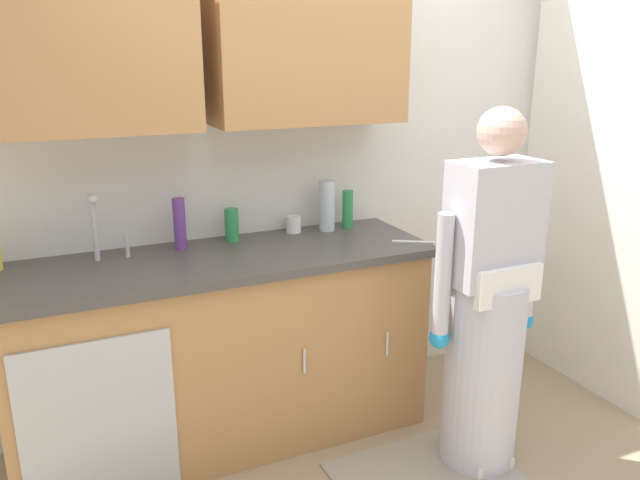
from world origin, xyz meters
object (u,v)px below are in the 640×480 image
(sink, at_px, (111,272))
(person_at_sink, at_px, (486,322))
(bottle_water_short, at_px, (327,206))
(knife_on_counter, at_px, (417,242))
(bottle_soap, at_px, (348,209))
(cup_by_sink, at_px, (294,224))
(bottle_cleaner_spray, at_px, (180,224))
(bottle_water_tall, at_px, (232,225))

(sink, relative_size, person_at_sink, 0.31)
(bottle_water_short, xyz_separation_m, knife_on_counter, (0.30, -0.38, -0.13))
(bottle_soap, distance_m, knife_on_counter, 0.44)
(person_at_sink, height_order, cup_by_sink, person_at_sink)
(bottle_water_short, relative_size, cup_by_sink, 3.15)
(sink, bearing_deg, bottle_cleaner_spray, 26.22)
(bottle_soap, height_order, bottle_cleaner_spray, bottle_cleaner_spray)
(bottle_water_short, bearing_deg, bottle_soap, 2.04)
(sink, height_order, bottle_water_short, sink)
(sink, xyz_separation_m, bottle_water_short, (1.10, 0.18, 0.15))
(bottle_water_short, bearing_deg, knife_on_counter, -51.34)
(person_at_sink, bearing_deg, bottle_water_short, 114.60)
(person_at_sink, relative_size, bottle_water_tall, 10.10)
(bottle_water_short, height_order, bottle_cleaner_spray, bottle_water_short)
(bottle_water_tall, bearing_deg, sink, -162.13)
(bottle_water_tall, distance_m, bottle_water_short, 0.51)
(sink, bearing_deg, bottle_water_tall, 17.87)
(sink, distance_m, bottle_cleaner_spray, 0.40)
(person_at_sink, height_order, knife_on_counter, person_at_sink)
(sink, xyz_separation_m, bottle_cleaner_spray, (0.34, 0.17, 0.14))
(bottle_water_tall, bearing_deg, knife_on_counter, -26.11)
(person_at_sink, xyz_separation_m, bottle_cleaner_spray, (-1.14, 0.83, 0.37))
(person_at_sink, xyz_separation_m, bottle_water_short, (-0.38, 0.83, 0.38))
(knife_on_counter, bearing_deg, bottle_water_tall, 4.14)
(sink, height_order, cup_by_sink, sink)
(bottle_water_tall, distance_m, bottle_soap, 0.62)
(bottle_water_tall, bearing_deg, person_at_sink, -43.85)
(sink, height_order, bottle_water_tall, sink)
(bottle_water_short, bearing_deg, bottle_water_tall, 178.19)
(sink, relative_size, knife_on_counter, 2.08)
(bottle_water_short, relative_size, bottle_soap, 1.32)
(knife_on_counter, bearing_deg, bottle_cleaner_spray, 11.04)
(sink, xyz_separation_m, person_at_sink, (1.48, -0.66, -0.23))
(bottle_cleaner_spray, distance_m, knife_on_counter, 1.13)
(sink, xyz_separation_m, bottle_water_tall, (0.59, 0.19, 0.09))
(bottle_water_short, relative_size, bottle_cleaner_spray, 1.08)
(bottle_water_short, bearing_deg, cup_by_sink, 167.78)
(cup_by_sink, bearing_deg, sink, -167.09)
(cup_by_sink, bearing_deg, bottle_soap, -6.41)
(bottle_water_tall, height_order, knife_on_counter, bottle_water_tall)
(knife_on_counter, bearing_deg, person_at_sink, 130.04)
(bottle_water_tall, xyz_separation_m, bottle_water_short, (0.50, -0.02, 0.05))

